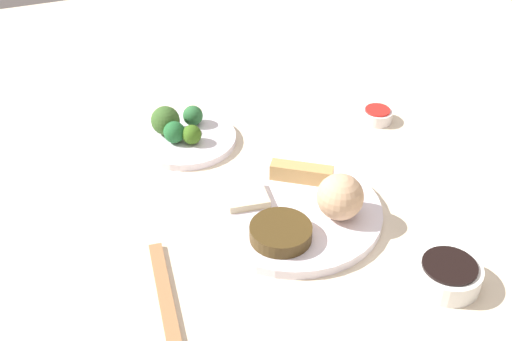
{
  "coord_description": "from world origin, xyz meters",
  "views": [
    {
      "loc": [
        0.73,
        -0.36,
        0.69
      ],
      "look_at": [
        -0.07,
        -0.03,
        0.06
      ],
      "focal_mm": 44.14,
      "sensor_mm": 36.0,
      "label": 1
    }
  ],
  "objects_px": {
    "broccoli_plate": "(186,139)",
    "sauce_ramekin_sweet_and_sour": "(377,116)",
    "chopsticks_pair": "(165,296)",
    "main_plate": "(291,211)",
    "soy_sauce_bowl": "(447,275)"
  },
  "relations": [
    {
      "from": "main_plate",
      "to": "sauce_ramekin_sweet_and_sour",
      "type": "distance_m",
      "value": 0.35
    },
    {
      "from": "broccoli_plate",
      "to": "chopsticks_pair",
      "type": "relative_size",
      "value": 0.9
    },
    {
      "from": "main_plate",
      "to": "chopsticks_pair",
      "type": "relative_size",
      "value": 1.38
    },
    {
      "from": "soy_sauce_bowl",
      "to": "chopsticks_pair",
      "type": "xyz_separation_m",
      "value": [
        -0.13,
        -0.38,
        -0.01
      ]
    },
    {
      "from": "sauce_ramekin_sweet_and_sour",
      "to": "soy_sauce_bowl",
      "type": "bearing_deg",
      "value": -18.08
    },
    {
      "from": "chopsticks_pair",
      "to": "main_plate",
      "type": "bearing_deg",
      "value": 112.5
    },
    {
      "from": "broccoli_plate",
      "to": "sauce_ramekin_sweet_and_sour",
      "type": "xyz_separation_m",
      "value": [
        0.07,
        0.38,
        0.0
      ]
    },
    {
      "from": "broccoli_plate",
      "to": "soy_sauce_bowl",
      "type": "xyz_separation_m",
      "value": [
        0.5,
        0.24,
        0.01
      ]
    },
    {
      "from": "broccoli_plate",
      "to": "chopsticks_pair",
      "type": "height_order",
      "value": "broccoli_plate"
    },
    {
      "from": "main_plate",
      "to": "broccoli_plate",
      "type": "xyz_separation_m",
      "value": [
        -0.27,
        -0.1,
        -0.0
      ]
    },
    {
      "from": "soy_sauce_bowl",
      "to": "chopsticks_pair",
      "type": "distance_m",
      "value": 0.4
    },
    {
      "from": "soy_sauce_bowl",
      "to": "main_plate",
      "type": "bearing_deg",
      "value": -147.54
    },
    {
      "from": "soy_sauce_bowl",
      "to": "sauce_ramekin_sweet_and_sour",
      "type": "bearing_deg",
      "value": 161.92
    },
    {
      "from": "soy_sauce_bowl",
      "to": "chopsticks_pair",
      "type": "height_order",
      "value": "soy_sauce_bowl"
    },
    {
      "from": "main_plate",
      "to": "chopsticks_pair",
      "type": "distance_m",
      "value": 0.26
    }
  ]
}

